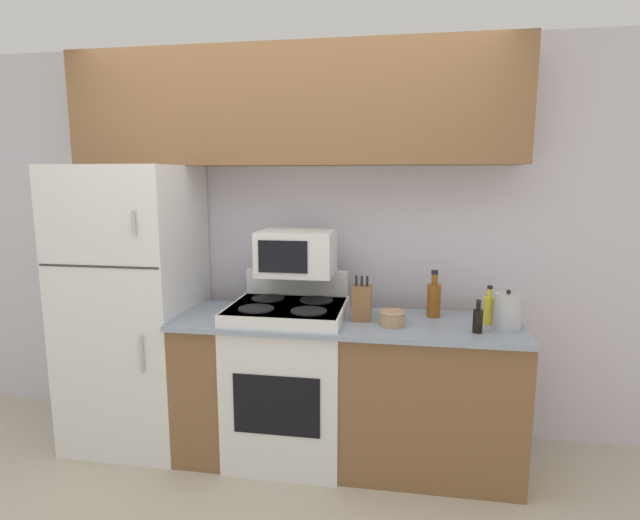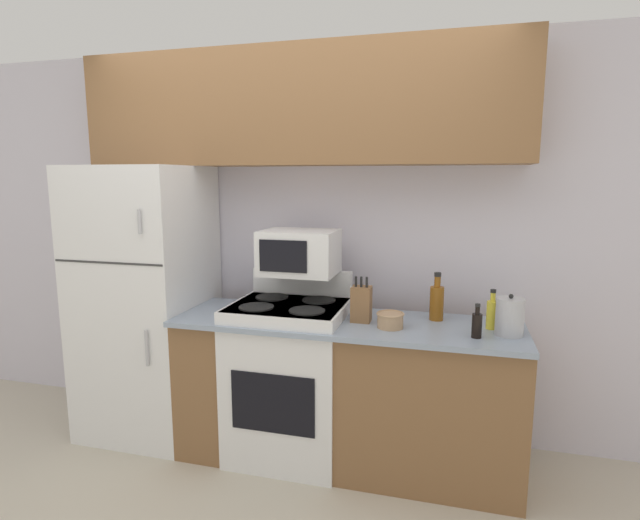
% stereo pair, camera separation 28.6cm
% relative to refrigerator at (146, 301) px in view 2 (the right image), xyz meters
% --- Properties ---
extents(ground_plane, '(12.00, 12.00, 0.00)m').
position_rel_refrigerator_xyz_m(ground_plane, '(1.00, -0.35, -0.89)').
color(ground_plane, beige).
extents(wall_back, '(8.00, 0.05, 2.55)m').
position_rel_refrigerator_xyz_m(wall_back, '(1.00, 0.39, 0.39)').
color(wall_back, silver).
rests_on(wall_back, ground_plane).
extents(lower_cabinets, '(2.00, 0.62, 0.89)m').
position_rel_refrigerator_xyz_m(lower_cabinets, '(1.38, -0.07, -0.44)').
color(lower_cabinets, brown).
rests_on(lower_cabinets, ground_plane).
extents(refrigerator, '(0.76, 0.73, 1.78)m').
position_rel_refrigerator_xyz_m(refrigerator, '(0.00, 0.00, 0.00)').
color(refrigerator, white).
rests_on(refrigerator, ground_plane).
extents(upper_cabinets, '(2.75, 0.34, 0.70)m').
position_rel_refrigerator_xyz_m(upper_cabinets, '(1.00, 0.19, 1.24)').
color(upper_cabinets, brown).
rests_on(upper_cabinets, refrigerator).
extents(stove, '(0.68, 0.60, 1.12)m').
position_rel_refrigerator_xyz_m(stove, '(1.03, -0.08, -0.39)').
color(stove, white).
rests_on(stove, ground_plane).
extents(microwave, '(0.45, 0.35, 0.27)m').
position_rel_refrigerator_xyz_m(microwave, '(1.06, 0.03, 0.37)').
color(microwave, white).
rests_on(microwave, stove).
extents(knife_block, '(0.11, 0.10, 0.26)m').
position_rel_refrigerator_xyz_m(knife_block, '(1.47, -0.08, 0.10)').
color(knife_block, brown).
rests_on(knife_block, lower_cabinets).
extents(bowl, '(0.15, 0.15, 0.09)m').
position_rel_refrigerator_xyz_m(bowl, '(1.64, -0.16, 0.04)').
color(bowl, tan).
rests_on(bowl, lower_cabinets).
extents(bottle_soy_sauce, '(0.05, 0.05, 0.18)m').
position_rel_refrigerator_xyz_m(bottle_soy_sauce, '(2.10, -0.21, 0.07)').
color(bottle_soy_sauce, black).
rests_on(bottle_soy_sauce, lower_cabinets).
extents(bottle_whiskey, '(0.08, 0.08, 0.28)m').
position_rel_refrigerator_xyz_m(bottle_whiskey, '(1.88, 0.07, 0.11)').
color(bottle_whiskey, brown).
rests_on(bottle_whiskey, lower_cabinets).
extents(bottle_cooking_spray, '(0.06, 0.06, 0.22)m').
position_rel_refrigerator_xyz_m(bottle_cooking_spray, '(2.18, -0.03, 0.08)').
color(bottle_cooking_spray, gold).
rests_on(bottle_cooking_spray, lower_cabinets).
extents(kettle, '(0.14, 0.14, 0.22)m').
position_rel_refrigerator_xyz_m(kettle, '(2.26, -0.13, 0.10)').
color(kettle, '#B7B7BC').
rests_on(kettle, lower_cabinets).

